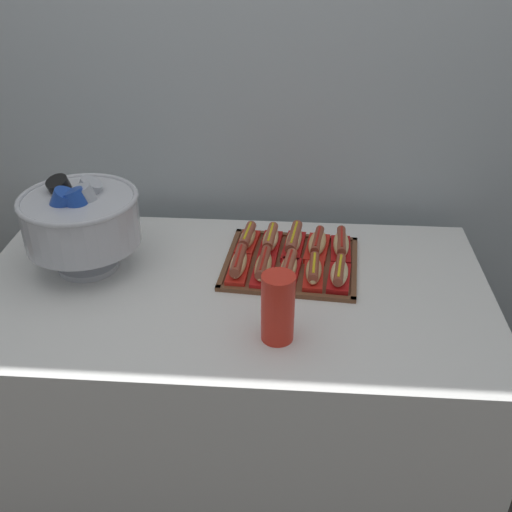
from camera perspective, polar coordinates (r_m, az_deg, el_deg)
ground_plane at (r=2.30m, az=-1.95°, el=-19.30°), size 10.00×10.00×0.00m
back_wall at (r=2.09m, az=-0.94°, el=18.12°), size 6.00×0.10×2.60m
buffet_table at (r=2.00m, az=-2.16°, el=-11.76°), size 1.52×0.84×0.78m
serving_tray at (r=1.87m, az=3.32°, el=-0.71°), size 0.43×0.39×0.01m
hot_dog_0 at (r=1.80m, az=-1.68°, el=-0.82°), size 0.07×0.17×0.06m
hot_dog_1 at (r=1.79m, az=0.69°, el=-1.04°), size 0.07×0.17×0.06m
hot_dog_2 at (r=1.78m, az=3.08°, el=-1.27°), size 0.08×0.18×0.06m
hot_dog_3 at (r=1.78m, az=5.49°, el=-1.46°), size 0.07×0.16×0.06m
hot_dog_4 at (r=1.78m, az=7.90°, el=-1.69°), size 0.08×0.16×0.06m
hot_dog_5 at (r=1.94m, az=-0.82°, el=1.66°), size 0.08×0.16×0.06m
hot_dog_6 at (r=1.93m, az=1.38°, el=1.51°), size 0.07×0.17×0.06m
hot_dog_7 at (r=1.92m, az=3.61°, el=1.43°), size 0.08×0.19×0.07m
hot_dog_8 at (r=1.92m, az=5.83°, el=1.12°), size 0.09×0.18×0.06m
hot_dog_9 at (r=1.92m, az=8.07°, el=1.03°), size 0.07×0.17×0.06m
punch_bowl at (r=1.85m, az=-16.31°, el=3.46°), size 0.35×0.35×0.29m
cup_stack at (r=1.52m, az=2.08°, el=-4.93°), size 0.09×0.09×0.19m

